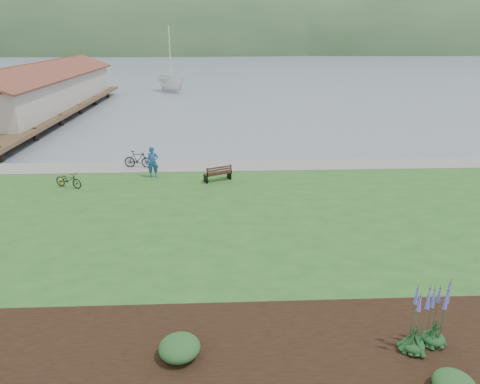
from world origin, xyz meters
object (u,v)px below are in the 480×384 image
at_px(park_bench, 218,173).
at_px(bicycle_a, 68,180).
at_px(person, 152,160).
at_px(sailboat, 172,92).

distance_m(park_bench, bicycle_a, 8.14).
bearing_deg(park_bench, person, 142.34).
xyz_separation_m(bicycle_a, sailboat, (1.19, 42.12, -0.84)).
bearing_deg(park_bench, bicycle_a, 160.15).
bearing_deg(sailboat, bicycle_a, -129.38).
distance_m(person, bicycle_a, 4.65).
xyz_separation_m(park_bench, sailboat, (-6.92, 41.42, -0.87)).
bearing_deg(bicycle_a, person, -47.28).
relative_size(person, bicycle_a, 1.26).
height_order(park_bench, sailboat, sailboat).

